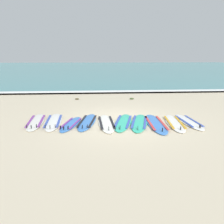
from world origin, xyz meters
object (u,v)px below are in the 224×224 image
Objects in this scene: surfboard_1 at (53,122)px; surfboard_6 at (139,123)px; surfboard_7 at (156,123)px; surfboard_9 at (189,122)px; surfboard_2 at (71,124)px; surfboard_3 at (87,122)px; surfboard_0 at (36,122)px; surfboard_5 at (123,122)px; surfboard_8 at (174,123)px; surfboard_4 at (106,123)px.

surfboard_1 and surfboard_6 have the same top height.
surfboard_9 is (1.28, 0.13, 0.00)m from surfboard_7.
surfboard_3 is (0.57, 0.23, -0.00)m from surfboard_2.
surfboard_0 is at bearing 177.31° from surfboard_1.
surfboard_1 and surfboard_7 have the same top height.
surfboard_5 is (1.90, 0.10, -0.00)m from surfboard_2.
surfboard_7 and surfboard_9 have the same top height.
surfboard_3 and surfboard_8 have the same top height.
surfboard_7 is at bearing -7.43° from surfboard_1.
surfboard_5 is at bearing -5.43° from surfboard_1.
surfboard_0 and surfboard_4 have the same top height.
surfboard_3 is 2.51m from surfboard_7.
surfboard_5 is 1.18m from surfboard_7.
surfboard_1 is at bearing 174.98° from surfboard_3.
surfboard_0 is at bearing 174.46° from surfboard_8.
surfboard_8 and surfboard_9 have the same top height.
surfboard_2 is at bearing 177.27° from surfboard_7.
surfboard_8 is (1.27, -0.13, 0.00)m from surfboard_6.
surfboard_6 is (3.81, -0.36, -0.00)m from surfboard_0.
surfboard_6 is 0.96× the size of surfboard_7.
surfboard_4 is at bearing -172.90° from surfboard_5.
surfboard_3 is at bearing 171.36° from surfboard_7.
surfboard_6 is 1.11× the size of surfboard_9.
surfboard_2 is 4.33m from surfboard_9.
surfboard_9 is (3.06, -0.04, 0.00)m from surfboard_4.
surfboard_8 is at bearing -169.84° from surfboard_9.
surfboard_8 is at bearing -5.83° from surfboard_6.
surfboard_1 is 0.99× the size of surfboard_6.
surfboard_2 is (0.68, -0.34, 0.00)m from surfboard_1.
surfboard_0 is 5.68m from surfboard_9.
surfboard_5 is (1.32, -0.14, -0.00)m from surfboard_3.
surfboard_3 is at bearing 21.99° from surfboard_2.
surfboard_8 is at bearing -5.54° from surfboard_0.
surfboard_2 is at bearing -179.15° from surfboard_4.
surfboard_2 and surfboard_6 have the same top height.
surfboard_5 is at bearing 171.46° from surfboard_6.
surfboard_4 is at bearing 179.51° from surfboard_6.
surfboard_2 is 1.90m from surfboard_5.
surfboard_0 and surfboard_9 have the same top height.
surfboard_7 is 1.15× the size of surfboard_9.
surfboard_1 is 1.98m from surfboard_4.
surfboard_2 is 1.27m from surfboard_4.
surfboard_3 is 0.99× the size of surfboard_4.
surfboard_4 is at bearing -9.37° from surfboard_1.
surfboard_4 is at bearing 0.85° from surfboard_2.
surfboard_2 is 2.48m from surfboard_6.
surfboard_4 is 0.98× the size of surfboard_5.
surfboard_6 and surfboard_7 have the same top height.
surfboard_2 is 0.82× the size of surfboard_6.
surfboard_0 is 0.93× the size of surfboard_7.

